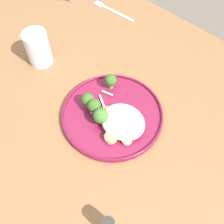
% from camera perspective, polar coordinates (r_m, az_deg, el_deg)
% --- Properties ---
extents(ground, '(6.00, 6.00, 0.00)m').
position_cam_1_polar(ground, '(1.44, -1.33, -15.74)').
color(ground, '#665B51').
extents(wooden_dining_table, '(1.40, 1.00, 0.74)m').
position_cam_1_polar(wooden_dining_table, '(0.84, -2.21, -1.93)').
color(wooden_dining_table, brown).
rests_on(wooden_dining_table, ground).
extents(dinner_plate, '(0.29, 0.29, 0.02)m').
position_cam_1_polar(dinner_plate, '(0.75, 0.00, -0.49)').
color(dinner_plate, maroon).
rests_on(dinner_plate, wooden_dining_table).
extents(noodle_bed, '(0.13, 0.11, 0.04)m').
position_cam_1_polar(noodle_bed, '(0.71, 2.40, -2.08)').
color(noodle_bed, beige).
rests_on(noodle_bed, dinner_plate).
extents(seared_scallop_rear_pale, '(0.03, 0.03, 0.02)m').
position_cam_1_polar(seared_scallop_rear_pale, '(0.73, 1.68, -0.72)').
color(seared_scallop_rear_pale, '#E5C689').
rests_on(seared_scallop_rear_pale, dinner_plate).
extents(seared_scallop_half_hidden, '(0.03, 0.03, 0.01)m').
position_cam_1_polar(seared_scallop_half_hidden, '(0.74, -1.05, 0.08)').
color(seared_scallop_half_hidden, '#DBB77A').
rests_on(seared_scallop_half_hidden, dinner_plate).
extents(seared_scallop_front_small, '(0.04, 0.04, 0.02)m').
position_cam_1_polar(seared_scallop_front_small, '(0.71, 3.91, -2.78)').
color(seared_scallop_front_small, '#E5C689').
rests_on(seared_scallop_front_small, dinner_plate).
extents(seared_scallop_right_edge, '(0.03, 0.03, 0.02)m').
position_cam_1_polar(seared_scallop_right_edge, '(0.69, -0.26, -5.53)').
color(seared_scallop_right_edge, '#E5C689').
rests_on(seared_scallop_right_edge, dinner_plate).
extents(seared_scallop_left_edge, '(0.03, 0.03, 0.01)m').
position_cam_1_polar(seared_scallop_left_edge, '(0.73, 3.78, -1.14)').
color(seared_scallop_left_edge, '#DBB77A').
rests_on(seared_scallop_left_edge, dinner_plate).
extents(seared_scallop_large_seared, '(0.03, 0.03, 0.01)m').
position_cam_1_polar(seared_scallop_large_seared, '(0.69, 3.26, -6.13)').
color(seared_scallop_large_seared, beige).
rests_on(seared_scallop_large_seared, dinner_plate).
extents(seared_scallop_tiny_bay, '(0.03, 0.03, 0.02)m').
position_cam_1_polar(seared_scallop_tiny_bay, '(0.72, 2.37, -2.26)').
color(seared_scallop_tiny_bay, '#E5C689').
rests_on(seared_scallop_tiny_bay, dinner_plate).
extents(broccoli_floret_right_tilted, '(0.04, 0.04, 0.05)m').
position_cam_1_polar(broccoli_floret_right_tilted, '(0.70, -2.52, -0.85)').
color(broccoli_floret_right_tilted, '#7A994C').
rests_on(broccoli_floret_right_tilted, dinner_plate).
extents(broccoli_floret_tall_stalk, '(0.04, 0.04, 0.05)m').
position_cam_1_polar(broccoli_floret_tall_stalk, '(0.74, -5.32, 2.73)').
color(broccoli_floret_tall_stalk, '#7A994C').
rests_on(broccoli_floret_tall_stalk, dinner_plate).
extents(broccoli_floret_beside_noodles, '(0.04, 0.04, 0.05)m').
position_cam_1_polar(broccoli_floret_beside_noodles, '(0.78, -0.28, 6.84)').
color(broccoli_floret_beside_noodles, '#7A994C').
rests_on(broccoli_floret_beside_noodles, dinner_plate).
extents(broccoli_floret_center_pile, '(0.04, 0.04, 0.05)m').
position_cam_1_polar(broccoli_floret_center_pile, '(0.72, -3.97, 1.39)').
color(broccoli_floret_center_pile, '#7A994C').
rests_on(broccoli_floret_center_pile, dinner_plate).
extents(onion_sliver_long_sliver, '(0.02, 0.04, 0.00)m').
position_cam_1_polar(onion_sliver_long_sliver, '(0.75, -3.46, 0.30)').
color(onion_sliver_long_sliver, silver).
rests_on(onion_sliver_long_sliver, dinner_plate).
extents(onion_sliver_curled_piece, '(0.04, 0.02, 0.00)m').
position_cam_1_polar(onion_sliver_curled_piece, '(0.78, -1.02, 4.13)').
color(onion_sliver_curled_piece, silver).
rests_on(onion_sliver_curled_piece, dinner_plate).
extents(onion_sliver_short_strip, '(0.05, 0.03, 0.00)m').
position_cam_1_polar(onion_sliver_short_strip, '(0.76, -2.00, 2.01)').
color(onion_sliver_short_strip, silver).
rests_on(onion_sliver_short_strip, dinner_plate).
extents(water_glass, '(0.08, 0.08, 0.11)m').
position_cam_1_polar(water_glass, '(0.89, -15.73, 12.87)').
color(water_glass, silver).
rests_on(water_glass, wooden_dining_table).
extents(dinner_fork, '(0.19, 0.04, 0.00)m').
position_cam_1_polar(dinner_fork, '(1.09, -0.03, 21.23)').
color(dinner_fork, silver).
rests_on(dinner_fork, wooden_dining_table).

